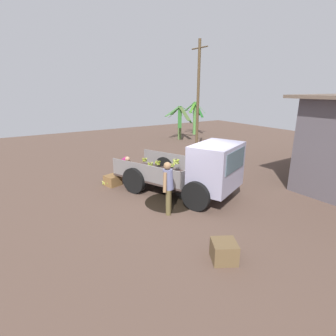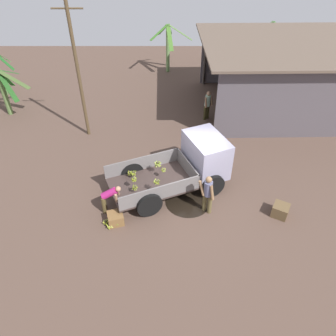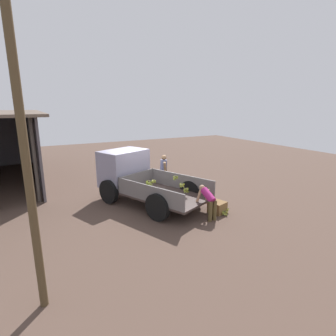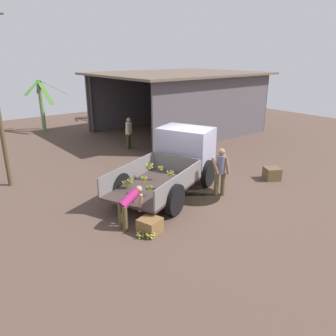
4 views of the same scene
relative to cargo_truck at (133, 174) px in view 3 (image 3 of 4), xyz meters
name	(u,v)px [view 3 (image 3 of 4)]	position (x,y,z in m)	size (l,w,h in m)	color
ground	(143,197)	(-0.03, -0.46, -1.07)	(36.00, 36.00, 0.00)	brown
mud_patch_0	(160,196)	(-0.26, -1.18, -1.07)	(1.77, 1.77, 0.01)	black
cargo_truck	(133,174)	(0.00, 0.00, 0.00)	(5.03, 3.65, 2.06)	#3B2E2A
utility_pole	(24,144)	(-5.08, 3.78, 2.22)	(1.30, 0.16, 6.36)	#4E3D27
person_foreground_visitor	(164,171)	(0.42, -1.69, -0.13)	(0.62, 0.53, 1.70)	brown
person_worker_loading	(208,200)	(-3.20, -1.64, -0.37)	(0.77, 0.61, 1.15)	brown
banana_bunch_on_ground_0	(226,210)	(-3.11, -2.53, -0.95)	(0.26, 0.26, 0.21)	#4B4431
banana_bunch_on_ground_1	(219,208)	(-2.87, -2.41, -0.95)	(0.27, 0.29, 0.22)	brown
banana_bunch_on_ground_2	(225,213)	(-3.29, -2.33, -0.97)	(0.24, 0.25, 0.17)	#48412F
wooden_crate_0	(217,207)	(-2.94, -2.27, -0.86)	(0.55, 0.55, 0.42)	brown
wooden_crate_1	(145,172)	(3.15, -1.89, -0.83)	(0.56, 0.56, 0.48)	brown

